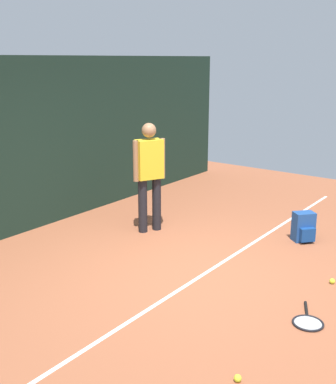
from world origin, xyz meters
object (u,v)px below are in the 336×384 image
Objects in this scene: tennis_ball_by_fence at (238,378)px; tennis_player at (149,171)px; tennis_racket at (308,322)px; tennis_ball_near_player at (332,281)px; backpack at (304,227)px.

tennis_player is at bearing 50.06° from tennis_ball_by_fence.
tennis_ball_by_fence reaches higher than tennis_racket.
tennis_ball_by_fence is (-2.31, 0.02, 0.00)m from tennis_ball_near_player.
tennis_player reaches higher than backpack.
tennis_racket is at bearing -5.31° from tennis_ball_by_fence.
tennis_ball_near_player is (-1.16, -0.83, -0.18)m from backpack.
tennis_ball_by_fence is at bearing -125.80° from backpack.
tennis_ball_near_player is at bearing -0.38° from tennis_ball_by_fence.
backpack is 3.57m from tennis_ball_by_fence.
tennis_ball_near_player is (-0.14, -2.95, -0.93)m from tennis_player.
tennis_player is 3.86× the size of backpack.
tennis_ball_by_fence is at bearing 179.62° from tennis_ball_near_player.
tennis_ball_near_player is 2.31m from tennis_ball_by_fence.
tennis_racket is at bearing -116.06° from backpack.
tennis_ball_near_player is (1.04, 0.10, 0.02)m from tennis_racket.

